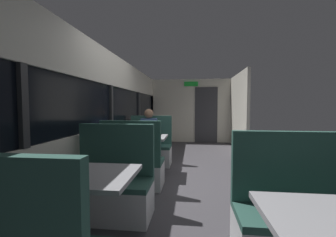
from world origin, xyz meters
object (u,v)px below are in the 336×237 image
object	(u,v)px
bench_near_window_facing_entry	(112,189)
bench_mid_window_facing_entry	(150,150)
seated_passenger	(149,141)
bench_mid_window_facing_end	(133,167)
dining_table_near_window	(83,185)
bench_front_aisle_facing_entry	(293,225)
dining_table_mid_window	(143,141)

from	to	relation	value
bench_near_window_facing_entry	bench_mid_window_facing_entry	world-z (taller)	same
seated_passenger	bench_mid_window_facing_entry	bearing A→B (deg)	90.00
bench_near_window_facing_entry	bench_mid_window_facing_end	xyz separation A→B (m)	(0.00, 0.94, 0.00)
dining_table_near_window	bench_front_aisle_facing_entry	bearing A→B (deg)	3.18
dining_table_near_window	bench_near_window_facing_entry	distance (m)	0.77
bench_front_aisle_facing_entry	seated_passenger	xyz separation A→B (m)	(-1.79, 2.87, 0.21)
bench_near_window_facing_entry	bench_mid_window_facing_end	world-z (taller)	same
bench_front_aisle_facing_entry	bench_mid_window_facing_entry	bearing A→B (deg)	121.32
bench_near_window_facing_entry	dining_table_near_window	bearing A→B (deg)	-90.00
bench_mid_window_facing_entry	bench_front_aisle_facing_entry	size ratio (longest dim) A/B	1.00
dining_table_mid_window	bench_front_aisle_facing_entry	world-z (taller)	bench_front_aisle_facing_entry
bench_mid_window_facing_end	dining_table_mid_window	bearing A→B (deg)	90.00
bench_mid_window_facing_entry	dining_table_near_window	bearing A→B (deg)	-90.00
dining_table_near_window	bench_near_window_facing_entry	bearing A→B (deg)	90.00
bench_mid_window_facing_end	seated_passenger	xyz separation A→B (m)	(0.00, 1.33, 0.21)
bench_near_window_facing_entry	bench_mid_window_facing_end	distance (m)	0.94
bench_mid_window_facing_entry	bench_front_aisle_facing_entry	world-z (taller)	same
dining_table_near_window	dining_table_mid_window	size ratio (longest dim) A/B	1.00
dining_table_near_window	seated_passenger	world-z (taller)	seated_passenger
bench_near_window_facing_entry	dining_table_mid_window	size ratio (longest dim) A/B	1.22
bench_mid_window_facing_end	bench_front_aisle_facing_entry	bearing A→B (deg)	-40.76
bench_front_aisle_facing_entry	seated_passenger	size ratio (longest dim) A/B	0.87
dining_table_mid_window	seated_passenger	distance (m)	0.64
dining_table_mid_window	bench_mid_window_facing_entry	size ratio (longest dim) A/B	0.82
dining_table_near_window	bench_near_window_facing_entry	world-z (taller)	bench_near_window_facing_entry
bench_near_window_facing_entry	bench_front_aisle_facing_entry	xyz separation A→B (m)	(1.79, -0.60, 0.00)
bench_mid_window_facing_entry	bench_near_window_facing_entry	bearing A→B (deg)	-90.00
dining_table_mid_window	bench_mid_window_facing_end	distance (m)	0.77
bench_mid_window_facing_entry	seated_passenger	size ratio (longest dim) A/B	0.87
bench_near_window_facing_entry	bench_mid_window_facing_entry	xyz separation A→B (m)	(0.00, 2.34, 0.00)
bench_mid_window_facing_entry	seated_passenger	xyz separation A→B (m)	(0.00, -0.07, 0.21)
dining_table_near_window	bench_mid_window_facing_end	size ratio (longest dim) A/B	0.82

